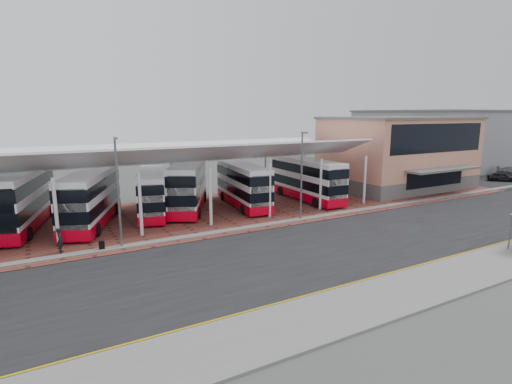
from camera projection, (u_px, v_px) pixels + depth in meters
ground at (327, 242)px, 30.55m from camera, size 140.00×140.00×0.00m
road at (336, 245)px, 29.69m from camera, size 120.00×14.00×0.02m
forecourt at (264, 205)px, 42.63m from camera, size 72.00×16.00×0.06m
sidewalk at (428, 284)px, 22.83m from camera, size 120.00×4.00×0.14m
north_kerb at (283, 222)px, 35.84m from camera, size 120.00×0.80×0.14m
yellow_line_near at (400, 273)px, 24.55m from camera, size 120.00×0.12×0.01m
yellow_line_far at (396, 271)px, 24.81m from camera, size 120.00×0.12×0.01m
canopy at (188, 154)px, 38.48m from camera, size 37.00×11.63×7.07m
terminal at (398, 152)px, 52.60m from camera, size 18.40×14.40×9.25m
warehouse at (450, 139)px, 73.12m from camera, size 30.50×20.50×10.25m
lamp_west at (118, 189)px, 28.36m from camera, size 0.16×0.90×8.07m
lamp_east at (302, 173)px, 36.04m from camera, size 0.16×0.90×8.07m
bus_0 at (21, 200)px, 33.54m from camera, size 5.57×12.28×4.93m
bus_1 at (91, 199)px, 34.68m from camera, size 6.60×11.50×4.67m
bus_2 at (152, 193)px, 38.39m from camera, size 5.00×10.37×4.17m
bus_3 at (188, 186)px, 40.45m from camera, size 7.58×11.65×4.81m
bus_4 at (243, 185)px, 41.87m from camera, size 3.88×10.94×4.41m
bus_5 at (307, 180)px, 44.86m from camera, size 3.11×11.32×4.63m
pedestrian at (60, 240)px, 27.84m from camera, size 0.50×0.70×1.78m
suitcase at (102, 246)px, 28.52m from camera, size 0.37×0.27×0.64m
carpark_car_a at (502, 177)px, 57.55m from camera, size 3.64×3.70×1.26m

